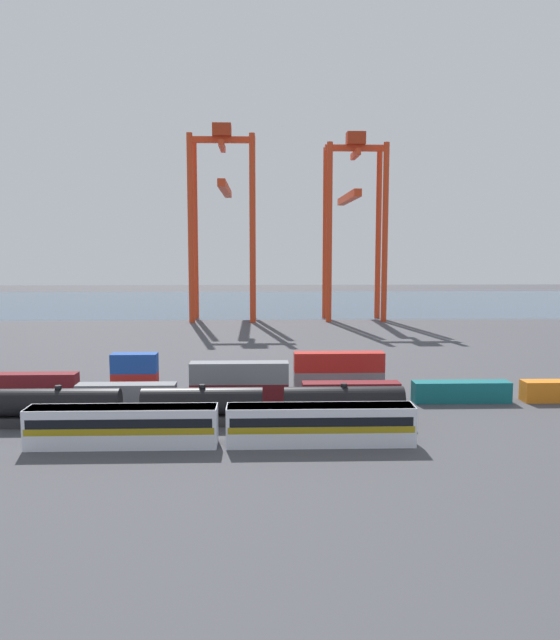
% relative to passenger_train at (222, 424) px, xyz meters
% --- Properties ---
extents(ground_plane, '(420.00, 420.00, 0.00)m').
position_rel_passenger_train_xyz_m(ground_plane, '(12.88, 59.09, -2.14)').
color(ground_plane, '#424247').
extents(harbour_water, '(400.00, 110.00, 0.01)m').
position_rel_passenger_train_xyz_m(harbour_water, '(12.88, 162.97, -2.14)').
color(harbour_water, '#384C60').
rests_on(harbour_water, ground_plane).
extents(passenger_train, '(37.50, 3.14, 3.90)m').
position_rel_passenger_train_xyz_m(passenger_train, '(0.00, 0.00, 0.00)').
color(passenger_train, silver).
rests_on(passenger_train, ground_plane).
extents(freight_tank_row, '(43.97, 2.96, 4.42)m').
position_rel_passenger_train_xyz_m(freight_tank_row, '(-2.56, 7.42, -0.04)').
color(freight_tank_row, '#232326').
rests_on(freight_tank_row, ground_plane).
extents(shipping_container_0, '(12.10, 2.44, 2.60)m').
position_rel_passenger_train_xyz_m(shipping_container_0, '(-12.67, 16.56, -0.84)').
color(shipping_container_0, slate).
rests_on(shipping_container_0, ground_plane).
extents(shipping_container_1, '(12.10, 2.44, 2.60)m').
position_rel_passenger_train_xyz_m(shipping_container_1, '(1.16, 16.56, -0.84)').
color(shipping_container_1, maroon).
rests_on(shipping_container_1, ground_plane).
extents(shipping_container_2, '(12.10, 2.44, 2.60)m').
position_rel_passenger_train_xyz_m(shipping_container_2, '(1.16, 16.56, 1.76)').
color(shipping_container_2, slate).
rests_on(shipping_container_2, shipping_container_1).
extents(shipping_container_3, '(12.10, 2.44, 2.60)m').
position_rel_passenger_train_xyz_m(shipping_container_3, '(15.00, 16.56, -0.84)').
color(shipping_container_3, maroon).
rests_on(shipping_container_3, ground_plane).
extents(shipping_container_4, '(12.10, 2.44, 2.60)m').
position_rel_passenger_train_xyz_m(shipping_container_4, '(28.83, 16.56, -0.84)').
color(shipping_container_4, '#146066').
rests_on(shipping_container_4, ground_plane).
extents(shipping_container_6, '(12.10, 2.44, 2.60)m').
position_rel_passenger_train_xyz_m(shipping_container_6, '(-26.69, 23.50, -0.84)').
color(shipping_container_6, maroon).
rests_on(shipping_container_6, ground_plane).
extents(shipping_container_7, '(6.04, 2.44, 2.60)m').
position_rel_passenger_train_xyz_m(shipping_container_7, '(-13.01, 23.50, -0.84)').
color(shipping_container_7, '#AD211C').
rests_on(shipping_container_7, ground_plane).
extents(shipping_container_8, '(6.04, 2.44, 2.60)m').
position_rel_passenger_train_xyz_m(shipping_container_8, '(-13.01, 23.50, 1.76)').
color(shipping_container_8, '#1C4299').
rests_on(shipping_container_8, shipping_container_7).
extents(shipping_container_9, '(12.10, 2.44, 2.60)m').
position_rel_passenger_train_xyz_m(shipping_container_9, '(0.66, 23.50, -0.84)').
color(shipping_container_9, '#146066').
rests_on(shipping_container_9, ground_plane).
extents(shipping_container_10, '(12.10, 2.44, 2.60)m').
position_rel_passenger_train_xyz_m(shipping_container_10, '(14.34, 23.50, -0.84)').
color(shipping_container_10, slate).
rests_on(shipping_container_10, ground_plane).
extents(shipping_container_11, '(12.10, 2.44, 2.60)m').
position_rel_passenger_train_xyz_m(shipping_container_11, '(14.34, 23.50, 1.76)').
color(shipping_container_11, '#AD211C').
rests_on(shipping_container_11, shipping_container_10).
extents(gantry_crane_west, '(17.24, 37.60, 50.94)m').
position_rel_passenger_train_xyz_m(gantry_crane_west, '(-5.93, 110.48, 28.29)').
color(gantry_crane_west, red).
rests_on(gantry_crane_west, ground_plane).
extents(gantry_crane_central, '(16.03, 34.92, 49.01)m').
position_rel_passenger_train_xyz_m(gantry_crane_central, '(28.80, 110.27, 26.84)').
color(gantry_crane_central, red).
rests_on(gantry_crane_central, ground_plane).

